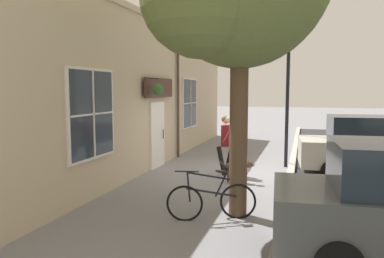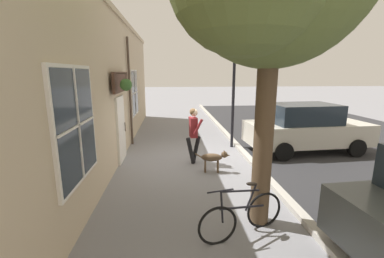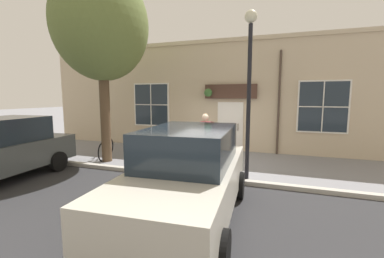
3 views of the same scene
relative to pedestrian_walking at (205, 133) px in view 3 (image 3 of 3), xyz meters
name	(u,v)px [view 3 (image 3 of 3)]	position (x,y,z in m)	size (l,w,h in m)	color
ground_plane	(211,162)	(-0.15, 0.19, -1.07)	(90.00, 90.00, 0.00)	gray
curb_and_road	(107,257)	(5.70, 0.19, -1.05)	(10.10, 28.00, 0.12)	#B2ADA3
storefront_facade	(226,95)	(-2.49, 0.19, 1.31)	(0.95, 18.00, 4.76)	#C6B293
pedestrian_walking	(205,133)	(0.00, 0.00, 0.00)	(0.54, 0.55, 1.76)	black
dog_on_leash	(178,152)	(0.52, -0.83, -0.64)	(1.01, 0.32, 0.65)	brown
street_tree_by_curb	(101,31)	(0.83, -3.57, 3.55)	(3.46, 3.27, 6.69)	brown
leaning_bicycle	(106,148)	(0.52, -3.82, -0.69)	(1.65, 0.62, 1.00)	black
parked_car_mid_block	(188,174)	(4.16, 0.87, -0.19)	(4.41, 2.16, 1.75)	beige
street_lamp	(249,72)	(1.65, 1.67, 1.92)	(0.32, 0.32, 4.52)	black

